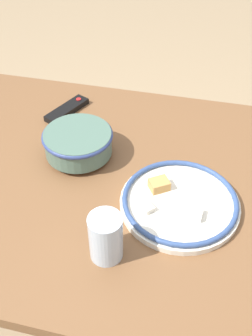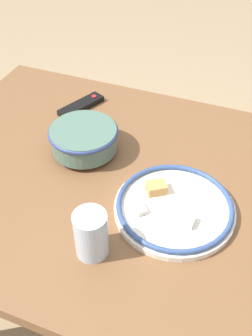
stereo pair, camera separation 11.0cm
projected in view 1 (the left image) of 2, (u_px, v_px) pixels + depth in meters
ground_plane at (118, 307)px, 1.65m from camera, size 8.00×8.00×0.00m
dining_table at (115, 198)px, 1.19m from camera, size 1.24×0.94×0.76m
noodle_bowl at (78, 142)px, 1.17m from camera, size 0.21×0.21×0.09m
food_plate at (179, 202)px, 1.04m from camera, size 0.32×0.32×0.05m
tv_remote at (67, 110)px, 1.37m from camera, size 0.12×0.18×0.02m
drinking_glass at (106, 237)px, 0.90m from camera, size 0.08×0.08×0.13m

